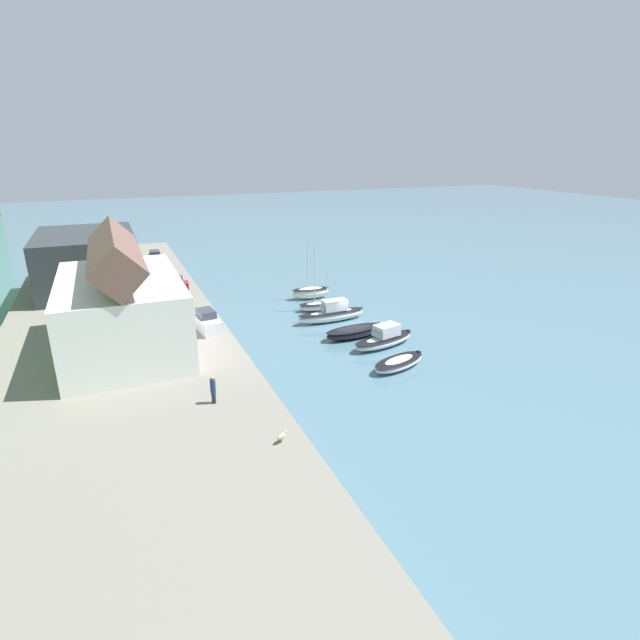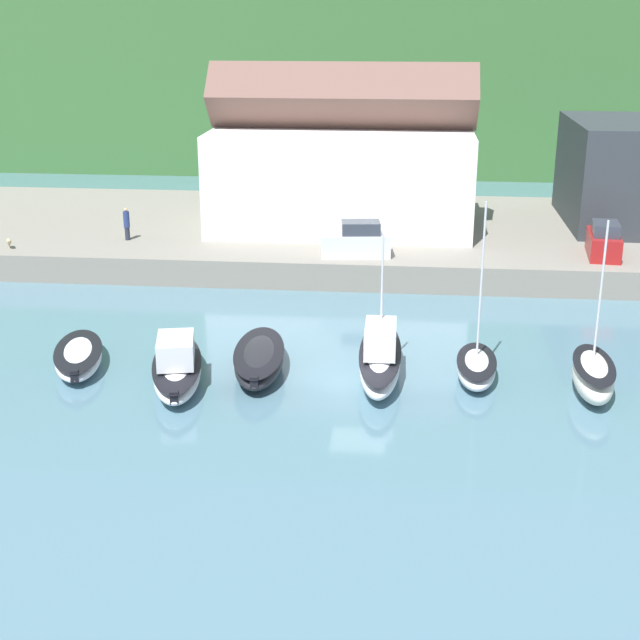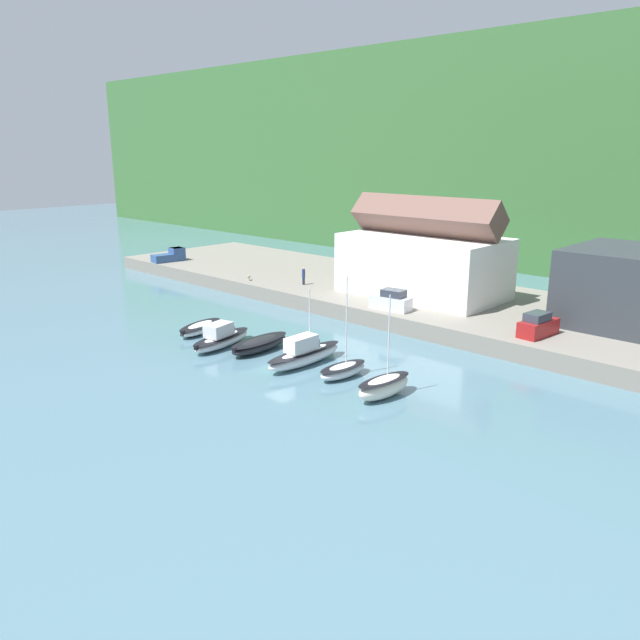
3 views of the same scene
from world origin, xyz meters
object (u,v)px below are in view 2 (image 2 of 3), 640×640
(parked_car_1, at_px, (356,241))
(person_on_quay, at_px, (127,223))
(moored_boat_5, at_px, (593,375))
(moored_boat_2, at_px, (259,359))
(moored_boat_1, at_px, (177,366))
(parked_car_0, at_px, (604,241))
(dog_on_quay, at_px, (9,241))
(moored_boat_0, at_px, (79,357))
(moored_boat_3, at_px, (380,357))
(moored_boat_4, at_px, (476,367))

(parked_car_1, distance_m, person_on_quay, 15.41)
(moored_boat_5, bearing_deg, moored_boat_2, -179.72)
(moored_boat_1, bearing_deg, parked_car_0, 26.88)
(moored_boat_2, bearing_deg, dog_on_quay, 136.25)
(parked_car_0, relative_size, dog_on_quay, 5.20)
(moored_boat_0, distance_m, moored_boat_3, 14.22)
(moored_boat_3, xyz_separation_m, parked_car_0, (13.03, 16.25, 1.67))
(moored_boat_0, height_order, parked_car_0, parked_car_0)
(moored_boat_4, xyz_separation_m, person_on_quay, (-21.60, 17.31, 2.19))
(moored_boat_3, bearing_deg, moored_boat_4, -0.90)
(parked_car_0, height_order, person_on_quay, parked_car_0)
(moored_boat_5, distance_m, person_on_quay, 32.38)
(moored_boat_3, xyz_separation_m, moored_boat_5, (9.36, -1.11, -0.08))
(person_on_quay, distance_m, dog_on_quay, 7.42)
(moored_boat_4, xyz_separation_m, parked_car_1, (-6.41, 14.78, 2.01))
(moored_boat_4, height_order, person_on_quay, moored_boat_4)
(moored_boat_2, xyz_separation_m, dog_on_quay, (-18.38, 14.44, 1.54))
(moored_boat_2, bearing_deg, parked_car_1, 70.77)
(parked_car_1, height_order, dog_on_quay, parked_car_1)
(parked_car_1, bearing_deg, person_on_quay, 73.93)
(moored_boat_5, bearing_deg, moored_boat_1, -173.74)
(moored_boat_0, distance_m, parked_car_0, 31.98)
(moored_boat_5, xyz_separation_m, parked_car_1, (-11.37, 15.87, 1.75))
(parked_car_1, xyz_separation_m, dog_on_quay, (-21.98, -0.39, -0.46))
(moored_boat_3, height_order, person_on_quay, moored_boat_3)
(moored_boat_3, relative_size, moored_boat_4, 1.03)
(moored_boat_2, distance_m, dog_on_quay, 23.42)
(moored_boat_0, height_order, moored_boat_4, moored_boat_4)
(parked_car_1, relative_size, person_on_quay, 2.05)
(moored_boat_5, height_order, parked_car_1, moored_boat_5)
(moored_boat_3, relative_size, parked_car_1, 1.92)
(moored_boat_1, distance_m, moored_boat_4, 13.59)
(person_on_quay, bearing_deg, moored_boat_1, -66.90)
(moored_boat_1, distance_m, parked_car_0, 28.59)
(moored_boat_3, height_order, parked_car_0, moored_boat_3)
(moored_boat_2, distance_m, moored_boat_5, 15.01)
(moored_boat_1, xyz_separation_m, parked_car_0, (22.12, 18.02, 1.80))
(moored_boat_4, relative_size, parked_car_0, 1.88)
(moored_boat_2, bearing_deg, moored_boat_5, -9.53)
(parked_car_0, bearing_deg, moored_boat_0, -142.76)
(parked_car_1, bearing_deg, moored_boat_0, 134.47)
(moored_boat_5, height_order, dog_on_quay, moored_boat_5)
(moored_boat_2, distance_m, person_on_quay, 20.99)
(moored_boat_3, bearing_deg, person_on_quay, 134.25)
(moored_boat_3, xyz_separation_m, person_on_quay, (-17.21, 17.29, 1.85))
(moored_boat_4, bearing_deg, moored_boat_0, -176.01)
(moored_boat_1, xyz_separation_m, moored_boat_5, (18.44, 0.65, 0.05))
(parked_car_1, distance_m, dog_on_quay, 21.99)
(moored_boat_2, relative_size, parked_car_1, 1.61)
(moored_boat_0, xyz_separation_m, parked_car_0, (27.25, 16.61, 2.10))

